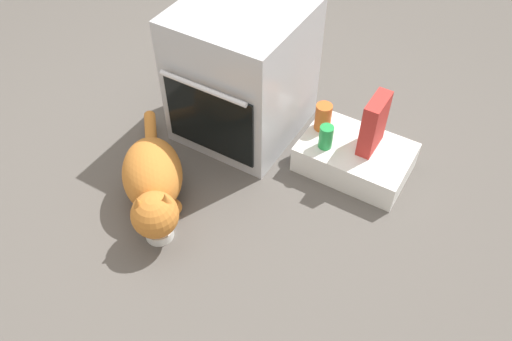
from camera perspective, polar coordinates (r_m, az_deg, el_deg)
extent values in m
plane|color=#56514C|center=(2.55, -6.99, -0.65)|extent=(8.00, 8.00, 0.00)
cube|color=#B7BABF|center=(2.58, -1.48, 10.73)|extent=(0.56, 0.59, 0.69)
cube|color=black|center=(2.44, -5.17, 5.50)|extent=(0.48, 0.01, 0.38)
cylinder|color=silver|center=(2.29, -5.93, 8.99)|extent=(0.45, 0.02, 0.02)
cube|color=white|center=(2.57, 10.81, 1.45)|extent=(0.52, 0.35, 0.14)
cylinder|color=white|center=(2.33, -10.56, -6.67)|extent=(0.12, 0.12, 0.05)
sphere|color=brown|center=(2.32, -10.62, -6.43)|extent=(0.07, 0.07, 0.07)
ellipsoid|color=#C6752D|center=(2.39, -11.31, -0.36)|extent=(0.47, 0.48, 0.27)
sphere|color=#C6752D|center=(2.20, -11.05, -4.79)|extent=(0.20, 0.20, 0.20)
cone|color=#C6752D|center=(2.14, -9.86, -3.34)|extent=(0.07, 0.07, 0.09)
cone|color=#C6752D|center=(2.15, -12.80, -3.73)|extent=(0.07, 0.07, 0.09)
cylinder|color=#C6752D|center=(2.67, -11.47, 3.84)|extent=(0.27, 0.29, 0.08)
sphere|color=#C6752D|center=(2.39, -9.01, -4.01)|extent=(0.08, 0.08, 0.08)
sphere|color=#C6752D|center=(2.40, -12.54, -4.48)|extent=(0.08, 0.08, 0.08)
cylinder|color=green|center=(2.45, 7.69, 3.69)|extent=(0.07, 0.07, 0.12)
cylinder|color=#D16023|center=(2.54, 7.39, 5.87)|extent=(0.08, 0.08, 0.14)
cube|color=#B72D28|center=(2.44, 12.83, 5.01)|extent=(0.07, 0.18, 0.28)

